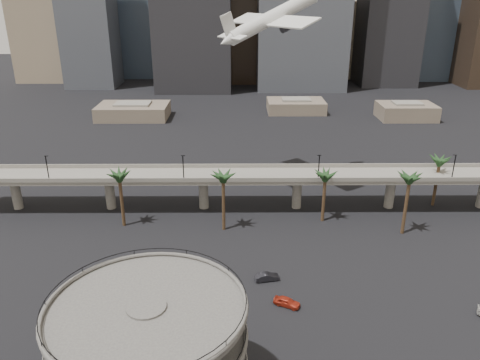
{
  "coord_description": "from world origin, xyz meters",
  "views": [
    {
      "loc": [
        -3.14,
        -45.78,
        47.85
      ],
      "look_at": [
        -2.62,
        28.0,
        17.98
      ],
      "focal_mm": 35.0,
      "sensor_mm": 36.0,
      "label": 1
    }
  ],
  "objects_px": {
    "car_a": "(287,302)",
    "parking_ramp": "(150,353)",
    "overpass": "(250,179)",
    "airborne_jet": "(274,17)",
    "car_b": "(267,277)"
  },
  "relations": [
    {
      "from": "parking_ramp",
      "to": "overpass",
      "type": "distance_m",
      "value": 60.46
    },
    {
      "from": "parking_ramp",
      "to": "airborne_jet",
      "type": "bearing_deg",
      "value": 75.72
    },
    {
      "from": "car_a",
      "to": "car_b",
      "type": "height_order",
      "value": "car_a"
    },
    {
      "from": "car_a",
      "to": "parking_ramp",
      "type": "bearing_deg",
      "value": 166.44
    },
    {
      "from": "airborne_jet",
      "to": "car_b",
      "type": "height_order",
      "value": "airborne_jet"
    },
    {
      "from": "airborne_jet",
      "to": "car_b",
      "type": "xyz_separation_m",
      "value": [
        -3.29,
        -43.83,
        -41.48
      ]
    },
    {
      "from": "parking_ramp",
      "to": "car_a",
      "type": "xyz_separation_m",
      "value": [
        17.97,
        21.42,
        -9.09
      ]
    },
    {
      "from": "car_a",
      "to": "car_b",
      "type": "relative_size",
      "value": 1.0
    },
    {
      "from": "parking_ramp",
      "to": "car_b",
      "type": "height_order",
      "value": "parking_ramp"
    },
    {
      "from": "airborne_jet",
      "to": "car_a",
      "type": "distance_m",
      "value": 65.79
    },
    {
      "from": "airborne_jet",
      "to": "overpass",
      "type": "bearing_deg",
      "value": -145.76
    },
    {
      "from": "overpass",
      "to": "car_a",
      "type": "bearing_deg",
      "value": -82.47
    },
    {
      "from": "overpass",
      "to": "car_b",
      "type": "xyz_separation_m",
      "value": [
        2.17,
        -30.32,
        -6.61
      ]
    },
    {
      "from": "overpass",
      "to": "car_b",
      "type": "distance_m",
      "value": 31.11
    },
    {
      "from": "parking_ramp",
      "to": "car_a",
      "type": "height_order",
      "value": "parking_ramp"
    }
  ]
}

